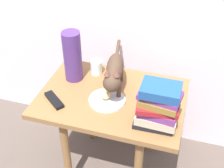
{
  "coord_description": "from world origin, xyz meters",
  "views": [
    {
      "loc": [
        0.36,
        -1.2,
        1.61
      ],
      "look_at": [
        0.0,
        0.0,
        0.67
      ],
      "focal_mm": 47.89,
      "sensor_mm": 36.0,
      "label": 1
    }
  ],
  "objects_px": {
    "book_stack": "(158,106)",
    "green_vase": "(73,56)",
    "side_table": "(112,108)",
    "bread_roll": "(106,94)",
    "candle_jar": "(96,68)",
    "cat": "(114,72)",
    "plate": "(107,100)",
    "tv_remote": "(54,100)"
  },
  "relations": [
    {
      "from": "candle_jar",
      "to": "cat",
      "type": "bearing_deg",
      "value": -42.61
    },
    {
      "from": "bread_roll",
      "to": "cat",
      "type": "relative_size",
      "value": 0.17
    },
    {
      "from": "green_vase",
      "to": "candle_jar",
      "type": "bearing_deg",
      "value": 38.53
    },
    {
      "from": "book_stack",
      "to": "bread_roll",
      "type": "bearing_deg",
      "value": 159.39
    },
    {
      "from": "plate",
      "to": "tv_remote",
      "type": "height_order",
      "value": "tv_remote"
    },
    {
      "from": "tv_remote",
      "to": "side_table",
      "type": "bearing_deg",
      "value": 64.11
    },
    {
      "from": "side_table",
      "to": "bread_roll",
      "type": "relative_size",
      "value": 9.78
    },
    {
      "from": "side_table",
      "to": "candle_jar",
      "type": "relative_size",
      "value": 9.21
    },
    {
      "from": "book_stack",
      "to": "tv_remote",
      "type": "relative_size",
      "value": 1.54
    },
    {
      "from": "bread_roll",
      "to": "tv_remote",
      "type": "xyz_separation_m",
      "value": [
        -0.25,
        -0.1,
        -0.03
      ]
    },
    {
      "from": "side_table",
      "to": "book_stack",
      "type": "bearing_deg",
      "value": -28.84
    },
    {
      "from": "book_stack",
      "to": "green_vase",
      "type": "bearing_deg",
      "value": 155.3
    },
    {
      "from": "side_table",
      "to": "plate",
      "type": "relative_size",
      "value": 4.03
    },
    {
      "from": "side_table",
      "to": "tv_remote",
      "type": "distance_m",
      "value": 0.32
    },
    {
      "from": "plate",
      "to": "bread_roll",
      "type": "distance_m",
      "value": 0.04
    },
    {
      "from": "plate",
      "to": "candle_jar",
      "type": "distance_m",
      "value": 0.27
    },
    {
      "from": "green_vase",
      "to": "candle_jar",
      "type": "distance_m",
      "value": 0.18
    },
    {
      "from": "book_stack",
      "to": "green_vase",
      "type": "height_order",
      "value": "green_vase"
    },
    {
      "from": "bread_roll",
      "to": "tv_remote",
      "type": "distance_m",
      "value": 0.27
    },
    {
      "from": "plate",
      "to": "bread_roll",
      "type": "relative_size",
      "value": 2.43
    },
    {
      "from": "cat",
      "to": "tv_remote",
      "type": "distance_m",
      "value": 0.35
    },
    {
      "from": "green_vase",
      "to": "tv_remote",
      "type": "xyz_separation_m",
      "value": [
        -0.02,
        -0.23,
        -0.14
      ]
    },
    {
      "from": "plate",
      "to": "bread_roll",
      "type": "height_order",
      "value": "bread_roll"
    },
    {
      "from": "plate",
      "to": "bread_roll",
      "type": "xyz_separation_m",
      "value": [
        -0.01,
        0.01,
        0.03
      ]
    },
    {
      "from": "plate",
      "to": "tv_remote",
      "type": "distance_m",
      "value": 0.28
    },
    {
      "from": "cat",
      "to": "book_stack",
      "type": "relative_size",
      "value": 2.04
    },
    {
      "from": "bread_roll",
      "to": "green_vase",
      "type": "xyz_separation_m",
      "value": [
        -0.23,
        0.13,
        0.11
      ]
    },
    {
      "from": "side_table",
      "to": "tv_remote",
      "type": "xyz_separation_m",
      "value": [
        -0.28,
        -0.13,
        0.1
      ]
    },
    {
      "from": "cat",
      "to": "candle_jar",
      "type": "height_order",
      "value": "cat"
    },
    {
      "from": "plate",
      "to": "book_stack",
      "type": "xyz_separation_m",
      "value": [
        0.28,
        -0.1,
        0.11
      ]
    },
    {
      "from": "cat",
      "to": "candle_jar",
      "type": "xyz_separation_m",
      "value": [
        -0.15,
        0.14,
        -0.09
      ]
    },
    {
      "from": "plate",
      "to": "cat",
      "type": "distance_m",
      "value": 0.15
    },
    {
      "from": "cat",
      "to": "green_vase",
      "type": "distance_m",
      "value": 0.26
    },
    {
      "from": "bread_roll",
      "to": "green_vase",
      "type": "height_order",
      "value": "green_vase"
    },
    {
      "from": "side_table",
      "to": "cat",
      "type": "bearing_deg",
      "value": 90.07
    },
    {
      "from": "side_table",
      "to": "bread_roll",
      "type": "height_order",
      "value": "bread_roll"
    },
    {
      "from": "green_vase",
      "to": "tv_remote",
      "type": "height_order",
      "value": "green_vase"
    },
    {
      "from": "bread_roll",
      "to": "cat",
      "type": "distance_m",
      "value": 0.12
    },
    {
      "from": "side_table",
      "to": "book_stack",
      "type": "xyz_separation_m",
      "value": [
        0.27,
        -0.15,
        0.2
      ]
    },
    {
      "from": "book_stack",
      "to": "cat",
      "type": "bearing_deg",
      "value": 144.9
    },
    {
      "from": "bread_roll",
      "to": "plate",
      "type": "bearing_deg",
      "value": -44.69
    },
    {
      "from": "bread_roll",
      "to": "green_vase",
      "type": "bearing_deg",
      "value": 150.57
    }
  ]
}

